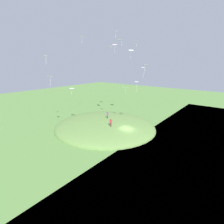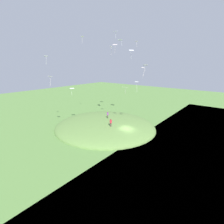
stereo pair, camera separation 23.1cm
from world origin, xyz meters
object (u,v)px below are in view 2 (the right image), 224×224
at_px(person_with_child, 111,122).
at_px(kite_0, 72,89).
at_px(kite_9, 137,83).
at_px(kite_10, 50,77).
at_px(kite_13, 111,47).
at_px(kite_7, 131,51).
at_px(kite_11, 115,45).
at_px(person_near_shore, 108,114).
at_px(kite_4, 143,69).
at_px(kite_6, 145,65).
at_px(kite_12, 120,40).
at_px(kite_2, 46,57).
at_px(kite_3, 116,32).
at_px(kite_1, 136,42).
at_px(kite_8, 82,37).
at_px(kite_5, 125,87).

distance_m(person_with_child, kite_0, 12.34).
distance_m(kite_9, kite_10, 17.70).
relative_size(person_with_child, kite_13, 0.83).
distance_m(kite_7, kite_11, 5.35).
height_order(person_near_shore, kite_13, kite_13).
xyz_separation_m(kite_4, kite_9, (3.13, -3.27, -2.99)).
xyz_separation_m(kite_6, kite_7, (7.71, -6.97, 3.38)).
xyz_separation_m(kite_4, kite_12, (5.98, -1.10, 5.36)).
bearing_deg(kite_2, kite_7, -117.82).
relative_size(kite_4, kite_10, 0.88).
relative_size(kite_3, kite_10, 0.72).
bearing_deg(kite_10, kite_6, -143.75).
bearing_deg(kite_4, kite_6, -72.04).
height_order(person_near_shore, kite_3, kite_3).
bearing_deg(kite_1, kite_6, 135.54).
height_order(person_with_child, kite_6, kite_6).
bearing_deg(kite_3, kite_0, 36.36).
bearing_deg(kite_12, kite_13, -36.50).
height_order(kite_4, kite_8, kite_8).
xyz_separation_m(person_near_shore, kite_4, (-9.98, 1.85, 10.83)).
bearing_deg(kite_5, kite_1, -83.54).
xyz_separation_m(kite_5, kite_7, (2.94, -6.72, 8.06)).
xyz_separation_m(kite_2, kite_9, (-14.48, -11.59, -5.17)).
bearing_deg(kite_10, kite_13, -105.61).
bearing_deg(kite_3, kite_12, 144.90).
relative_size(kite_5, kite_11, 0.70).
xyz_separation_m(person_near_shore, kite_5, (-4.52, -0.56, 6.73)).
height_order(person_near_shore, kite_6, kite_6).
xyz_separation_m(kite_6, kite_8, (16.42, 0.91, 6.34)).
height_order(kite_4, kite_10, kite_4).
distance_m(kite_3, kite_11, 8.21).
bearing_deg(kite_11, kite_4, 145.77).
distance_m(kite_1, kite_13, 6.21).
bearing_deg(kite_4, kite_1, -50.78).
relative_size(kite_8, kite_12, 1.41).
bearing_deg(kite_8, person_near_shore, -175.18).
xyz_separation_m(kite_2, kite_13, (-5.77, -13.75, 2.49)).
height_order(kite_8, kite_13, kite_8).
bearing_deg(kite_7, kite_4, 132.65).
bearing_deg(kite_12, kite_6, -168.72).
height_order(kite_6, kite_8, kite_8).
bearing_deg(kite_2, person_with_child, -150.04).
height_order(kite_7, kite_10, kite_7).
xyz_separation_m(kite_12, kite_13, (5.85, -4.33, -0.69)).
bearing_deg(kite_1, person_near_shore, 54.46).
bearing_deg(kite_0, person_near_shore, -143.57).
xyz_separation_m(person_with_child, kite_1, (-0.12, -9.10, 16.66)).
relative_size(kite_0, kite_6, 1.46).
distance_m(kite_0, kite_5, 12.52).
xyz_separation_m(kite_8, kite_9, (-13.99, -2.03, -9.91)).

